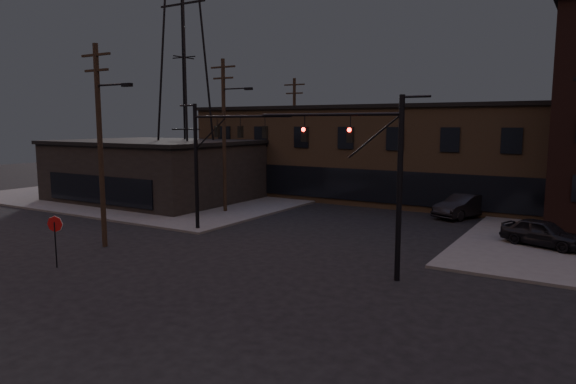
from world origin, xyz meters
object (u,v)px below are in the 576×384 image
object	(u,v)px
stop_sign	(55,229)
parked_car_lot_a	(543,233)
traffic_signal_far	(212,153)
traffic_signal_near	(375,167)
car_crossing	(464,206)

from	to	relation	value
stop_sign	parked_car_lot_a	distance (m)	25.18
traffic_signal_far	stop_sign	distance (m)	10.55
traffic_signal_near	traffic_signal_far	xyz separation A→B (m)	(-12.07, 3.50, 0.08)
traffic_signal_near	parked_car_lot_a	world-z (taller)	traffic_signal_near
traffic_signal_far	stop_sign	size ratio (longest dim) A/B	3.23
traffic_signal_near	car_crossing	world-z (taller)	traffic_signal_near
stop_sign	car_crossing	bearing A→B (deg)	60.06
traffic_signal_far	car_crossing	world-z (taller)	traffic_signal_far
stop_sign	parked_car_lot_a	size ratio (longest dim) A/B	0.57
traffic_signal_near	traffic_signal_far	world-z (taller)	same
traffic_signal_far	parked_car_lot_a	size ratio (longest dim) A/B	1.85
parked_car_lot_a	stop_sign	bearing A→B (deg)	150.08
traffic_signal_near	stop_sign	distance (m)	15.17
car_crossing	traffic_signal_near	bearing A→B (deg)	-67.73
car_crossing	stop_sign	bearing A→B (deg)	-97.19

